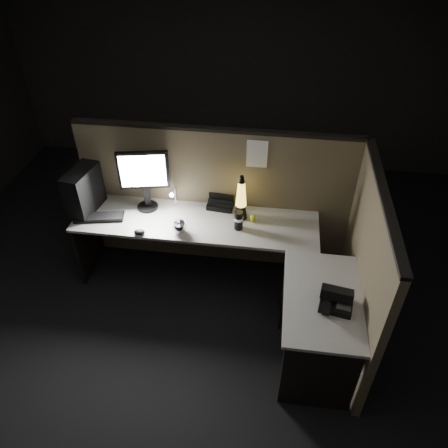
# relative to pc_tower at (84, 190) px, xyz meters

# --- Properties ---
(floor) EXTENTS (6.00, 6.00, 0.00)m
(floor) POSITION_rel_pc_tower_xyz_m (1.22, -0.64, -0.95)
(floor) COLOR black
(floor) RESTS_ON ground
(room_shell) EXTENTS (6.00, 6.00, 6.00)m
(room_shell) POSITION_rel_pc_tower_xyz_m (1.22, -0.64, 0.67)
(room_shell) COLOR silver
(room_shell) RESTS_ON ground
(partition_back) EXTENTS (2.66, 0.06, 1.50)m
(partition_back) POSITION_rel_pc_tower_xyz_m (1.22, 0.29, -0.20)
(partition_back) COLOR brown
(partition_back) RESTS_ON ground
(partition_right) EXTENTS (0.06, 1.66, 1.50)m
(partition_right) POSITION_rel_pc_tower_xyz_m (2.55, -0.54, -0.20)
(partition_right) COLOR brown
(partition_right) RESTS_ON ground
(desk) EXTENTS (2.60, 1.60, 0.73)m
(desk) POSITION_rel_pc_tower_xyz_m (1.40, -0.38, -0.37)
(desk) COLOR beige
(desk) RESTS_ON ground
(pc_tower) EXTENTS (0.25, 0.44, 0.44)m
(pc_tower) POSITION_rel_pc_tower_xyz_m (0.00, 0.00, 0.00)
(pc_tower) COLOR black
(pc_tower) RESTS_ON desk
(monitor) EXTENTS (0.47, 0.20, 0.61)m
(monitor) POSITION_rel_pc_tower_xyz_m (0.57, 0.12, 0.15)
(monitor) COLOR black
(monitor) RESTS_ON desk
(keyboard) EXTENTS (0.48, 0.24, 0.02)m
(keyboard) POSITION_rel_pc_tower_xyz_m (0.16, -0.12, -0.21)
(keyboard) COLOR black
(keyboard) RESTS_ON desk
(mouse) EXTENTS (0.11, 0.08, 0.04)m
(mouse) POSITION_rel_pc_tower_xyz_m (0.60, -0.29, -0.20)
(mouse) COLOR black
(mouse) RESTS_ON desk
(clip_lamp) EXTENTS (0.04, 0.16, 0.21)m
(clip_lamp) POSITION_rel_pc_tower_xyz_m (0.83, 0.15, -0.10)
(clip_lamp) COLOR silver
(clip_lamp) RESTS_ON desk
(organizer) EXTENTS (0.27, 0.24, 0.19)m
(organizer) POSITION_rel_pc_tower_xyz_m (1.27, 0.24, -0.18)
(organizer) COLOR black
(organizer) RESTS_ON desk
(lava_lamp) EXTENTS (0.12, 0.12, 0.46)m
(lava_lamp) POSITION_rel_pc_tower_xyz_m (1.48, 0.07, -0.03)
(lava_lamp) COLOR black
(lava_lamp) RESTS_ON desk
(travel_mug) EXTENTS (0.08, 0.08, 0.19)m
(travel_mug) POSITION_rel_pc_tower_xyz_m (1.48, -0.09, -0.13)
(travel_mug) COLOR black
(travel_mug) RESTS_ON desk
(steel_mug) EXTENTS (0.16, 0.16, 0.10)m
(steel_mug) POSITION_rel_pc_tower_xyz_m (0.96, -0.22, -0.17)
(steel_mug) COLOR silver
(steel_mug) RESTS_ON desk
(figurine) EXTENTS (0.05, 0.05, 0.05)m
(figurine) POSITION_rel_pc_tower_xyz_m (1.60, 0.03, -0.17)
(figurine) COLOR #F2FA27
(figurine) RESTS_ON desk
(pinned_paper) EXTENTS (0.19, 0.00, 0.27)m
(pinned_paper) POSITION_rel_pc_tower_xyz_m (1.60, 0.26, 0.37)
(pinned_paper) COLOR white
(pinned_paper) RESTS_ON partition_back
(desk_phone) EXTENTS (0.27, 0.28, 0.14)m
(desk_phone) POSITION_rel_pc_tower_xyz_m (2.31, -0.90, -0.16)
(desk_phone) COLOR black
(desk_phone) RESTS_ON desk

